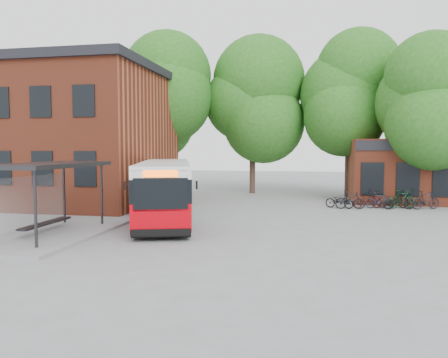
% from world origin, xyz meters
% --- Properties ---
extents(ground, '(100.00, 100.00, 0.00)m').
position_xyz_m(ground, '(0.00, 0.00, 0.00)').
color(ground, slate).
extents(station_building, '(18.40, 10.40, 8.50)m').
position_xyz_m(station_building, '(-13.00, 9.00, 4.25)').
color(station_building, brown).
rests_on(station_building, ground).
extents(bus_shelter, '(3.60, 7.00, 2.90)m').
position_xyz_m(bus_shelter, '(-4.50, -1.00, 1.45)').
color(bus_shelter, '#29292D').
rests_on(bus_shelter, ground).
extents(bike_rail, '(5.20, 0.10, 0.38)m').
position_xyz_m(bike_rail, '(9.28, 10.00, 0.19)').
color(bike_rail, '#29292D').
rests_on(bike_rail, ground).
extents(tree_0, '(7.92, 7.92, 11.00)m').
position_xyz_m(tree_0, '(-6.00, 16.00, 5.50)').
color(tree_0, '#205717').
rests_on(tree_0, ground).
extents(tree_1, '(7.92, 7.92, 10.40)m').
position_xyz_m(tree_1, '(1.00, 17.00, 5.20)').
color(tree_1, '#205717').
rests_on(tree_1, ground).
extents(tree_2, '(7.92, 7.92, 11.00)m').
position_xyz_m(tree_2, '(8.00, 16.00, 5.50)').
color(tree_2, '#205717').
rests_on(tree_2, ground).
extents(tree_3, '(7.04, 7.04, 9.28)m').
position_xyz_m(tree_3, '(13.00, 12.00, 4.64)').
color(tree_3, '#205717').
rests_on(tree_3, ground).
extents(city_bus, '(5.43, 11.15, 2.78)m').
position_xyz_m(city_bus, '(-1.56, 3.95, 1.39)').
color(city_bus, '#BA000B').
rests_on(city_bus, ground).
extents(bicycle_0, '(1.70, 1.05, 0.84)m').
position_xyz_m(bicycle_0, '(7.01, 9.46, 0.42)').
color(bicycle_0, black).
rests_on(bicycle_0, ground).
extents(bicycle_1, '(1.70, 0.60, 1.00)m').
position_xyz_m(bicycle_1, '(7.59, 9.15, 0.50)').
color(bicycle_1, black).
rests_on(bicycle_1, ground).
extents(bicycle_2, '(1.93, 1.28, 0.96)m').
position_xyz_m(bicycle_2, '(8.58, 9.69, 0.48)').
color(bicycle_2, '#53130E').
rests_on(bicycle_2, ground).
extents(bicycle_3, '(1.55, 0.57, 0.91)m').
position_xyz_m(bicycle_3, '(9.23, 9.69, 0.46)').
color(bicycle_3, '#21212C').
rests_on(bicycle_3, ground).
extents(bicycle_4, '(1.75, 0.67, 0.91)m').
position_xyz_m(bicycle_4, '(10.05, 10.25, 0.45)').
color(bicycle_4, black).
rests_on(bicycle_4, ground).
extents(bicycle_5, '(1.78, 1.08, 1.04)m').
position_xyz_m(bicycle_5, '(10.54, 10.14, 0.52)').
color(bicycle_5, '#113F1D').
rests_on(bicycle_5, ground).
extents(bicycle_6, '(1.88, 1.07, 0.93)m').
position_xyz_m(bicycle_6, '(10.26, 9.56, 0.47)').
color(bicycle_6, black).
rests_on(bicycle_6, ground).
extents(bicycle_7, '(1.77, 1.09, 1.03)m').
position_xyz_m(bicycle_7, '(11.74, 9.87, 0.51)').
color(bicycle_7, black).
rests_on(bicycle_7, ground).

